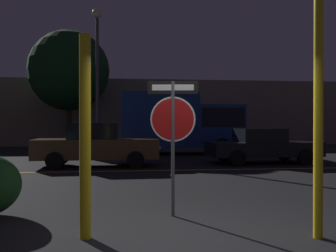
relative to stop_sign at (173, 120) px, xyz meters
name	(u,v)px	position (x,y,z in m)	size (l,w,h in m)	color
ground_plane	(200,238)	(0.22, -1.23, -1.62)	(260.00, 260.00, 0.00)	black
road_center_stripe	(156,170)	(0.22, 6.03, -1.61)	(40.46, 0.12, 0.01)	gold
stop_sign	(173,120)	(0.00, 0.00, 0.00)	(0.85, 0.15, 2.28)	#4C4C51
yellow_pole_left	(85,137)	(-1.34, -1.07, -0.23)	(0.16, 0.16, 2.77)	yellow
yellow_pole_right	(318,114)	(1.81, -1.42, 0.08)	(0.13, 0.13, 3.39)	yellow
passing_car_2	(96,145)	(-1.84, 7.46, -0.85)	(4.50, 1.87, 1.56)	brown
passing_car_3	(262,146)	(4.49, 7.79, -0.94)	(4.35, 2.04, 1.36)	black
delivery_truck	(182,121)	(2.09, 12.48, 0.03)	(6.11, 2.73, 3.08)	navy
street_lamp	(97,57)	(-2.13, 12.06, 3.15)	(0.49, 0.49, 7.09)	#4C4C51
tree_1	(69,71)	(-4.23, 17.38, 3.17)	(4.95, 4.95, 7.27)	#422D1E
building_backdrop	(123,113)	(-0.95, 21.19, 0.68)	(33.62, 3.55, 4.59)	#7A6B5B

